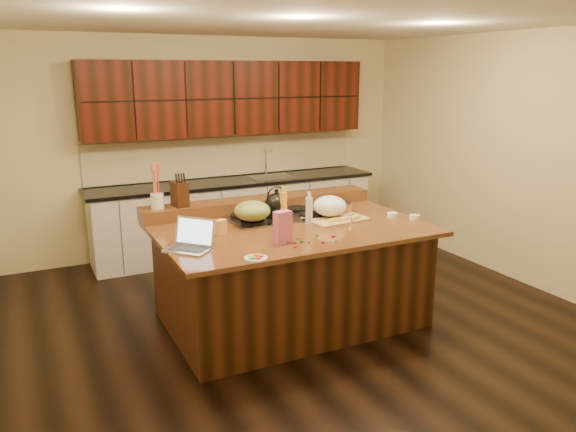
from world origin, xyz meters
name	(u,v)px	position (x,y,z in m)	size (l,w,h in m)	color
room	(290,179)	(0.00, 0.00, 1.35)	(5.52, 5.02, 2.72)	black
island	(290,273)	(0.00, 0.00, 0.46)	(2.40, 1.60, 0.92)	black
back_ledge	(260,203)	(0.00, 0.70, 0.98)	(2.40, 0.30, 0.12)	black
cooktop	(276,217)	(0.00, 0.30, 0.94)	(0.92, 0.52, 0.05)	gray
back_counter	(234,176)	(0.30, 2.23, 0.98)	(3.70, 0.66, 2.40)	silver
kettle	(276,204)	(0.00, 0.30, 1.06)	(0.22, 0.22, 0.20)	black
green_bowl	(252,211)	(-0.30, 0.17, 1.06)	(0.33, 0.33, 0.18)	olive
laptop	(191,241)	(-1.00, -0.26, 0.98)	(0.43, 0.43, 0.24)	#B7B7BC
oil_bottle	(283,206)	(0.03, 0.20, 1.06)	(0.07, 0.07, 0.27)	gold
vinegar_bottle	(309,211)	(0.18, -0.01, 1.04)	(0.06, 0.06, 0.25)	silver
wooden_tray	(331,209)	(0.45, 0.05, 1.02)	(0.58, 0.46, 0.22)	tan
ramekin_a	(415,217)	(1.15, -0.32, 0.94)	(0.10, 0.10, 0.04)	white
ramekin_b	(392,215)	(1.01, -0.16, 0.94)	(0.10, 0.10, 0.04)	white
ramekin_c	(322,207)	(0.57, 0.42, 0.94)	(0.10, 0.10, 0.04)	white
strainer_bowl	(340,209)	(0.65, 0.21, 0.97)	(0.24, 0.24, 0.09)	#996B3F
kitchen_timer	(350,220)	(0.53, -0.17, 0.96)	(0.08, 0.08, 0.07)	silver
pink_bag	(283,227)	(-0.29, -0.44, 1.05)	(0.14, 0.08, 0.27)	#C15B85
candy_plate	(256,258)	(-0.64, -0.71, 0.93)	(0.18, 0.18, 0.01)	white
package_box	(221,227)	(-0.66, 0.01, 0.99)	(0.09, 0.07, 0.13)	gold
utensil_crock	(157,201)	(-1.03, 0.70, 1.11)	(0.12, 0.12, 0.14)	white
knife_block	(180,194)	(-0.82, 0.70, 1.16)	(0.12, 0.19, 0.23)	black
gumdrop_0	(288,242)	(-0.26, -0.47, 0.93)	(0.02, 0.02, 0.02)	red
gumdrop_1	(317,235)	(0.06, -0.39, 0.93)	(0.02, 0.02, 0.02)	#198C26
gumdrop_2	(322,242)	(0.00, -0.58, 0.93)	(0.02, 0.02, 0.02)	red
gumdrop_3	(289,241)	(-0.23, -0.45, 0.93)	(0.02, 0.02, 0.02)	#198C26
gumdrop_4	(333,236)	(0.16, -0.48, 0.93)	(0.02, 0.02, 0.02)	red
gumdrop_5	(309,242)	(-0.09, -0.53, 0.93)	(0.02, 0.02, 0.02)	#198C26
gumdrop_6	(335,236)	(0.18, -0.49, 0.93)	(0.02, 0.02, 0.02)	red
gumdrop_7	(295,242)	(-0.20, -0.48, 0.93)	(0.02, 0.02, 0.02)	#198C26
gumdrop_8	(295,243)	(-0.21, -0.51, 0.93)	(0.02, 0.02, 0.02)	red
gumdrop_9	(301,241)	(-0.14, -0.49, 0.93)	(0.02, 0.02, 0.02)	#198C26
gumdrop_10	(295,246)	(-0.25, -0.60, 0.93)	(0.02, 0.02, 0.02)	red
gumdrop_11	(298,238)	(-0.13, -0.40, 0.93)	(0.02, 0.02, 0.02)	#198C26
gumdrop_12	(309,242)	(-0.09, -0.53, 0.93)	(0.02, 0.02, 0.02)	red
gumdrop_13	(336,241)	(0.12, -0.61, 0.93)	(0.02, 0.02, 0.02)	#198C26
gumdrop_14	(324,242)	(0.01, -0.60, 0.93)	(0.02, 0.02, 0.02)	red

